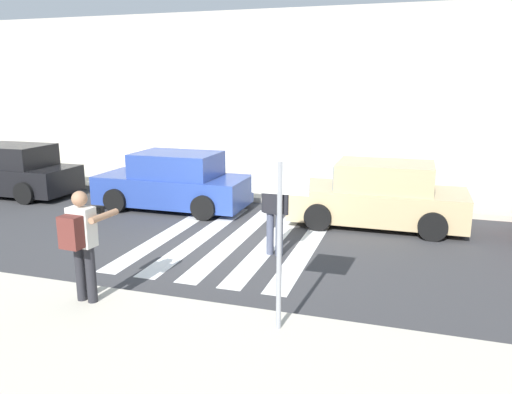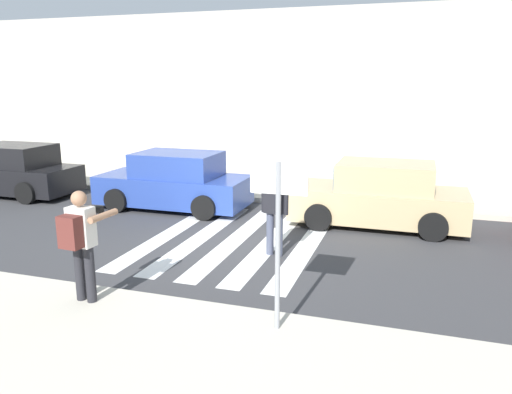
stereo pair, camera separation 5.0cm
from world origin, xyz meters
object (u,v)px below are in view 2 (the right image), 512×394
at_px(parked_car_black, 12,171).
at_px(parked_car_tan, 380,196).
at_px(photographer_with_backpack, 81,237).
at_px(pedestrian_crossing, 275,208).
at_px(stop_sign, 279,191).
at_px(parked_car_blue, 175,182).

bearing_deg(parked_car_black, parked_car_tan, 0.00).
height_order(photographer_with_backpack, pedestrian_crossing, photographer_with_backpack).
xyz_separation_m(stop_sign, parked_car_tan, (0.88, 5.97, -1.34)).
distance_m(pedestrian_crossing, parked_car_tan, 3.35).
relative_size(photographer_with_backpack, parked_car_blue, 0.42).
bearing_deg(parked_car_blue, stop_sign, -52.59).
bearing_deg(pedestrian_crossing, parked_car_blue, 142.35).
xyz_separation_m(pedestrian_crossing, parked_car_tan, (1.82, 2.80, -0.25)).
distance_m(stop_sign, photographer_with_backpack, 3.15).
distance_m(photographer_with_backpack, parked_car_tan, 7.22).
height_order(photographer_with_backpack, parked_car_tan, photographer_with_backpack).
xyz_separation_m(parked_car_black, parked_car_tan, (10.96, 0.00, 0.00)).
distance_m(pedestrian_crossing, parked_car_blue, 4.59).
relative_size(stop_sign, pedestrian_crossing, 1.53).
xyz_separation_m(pedestrian_crossing, parked_car_black, (-9.13, 2.80, -0.25)).
distance_m(photographer_with_backpack, parked_car_black, 9.31).
distance_m(pedestrian_crossing, parked_car_black, 9.56).
height_order(pedestrian_crossing, parked_car_blue, pedestrian_crossing).
relative_size(photographer_with_backpack, parked_car_black, 0.42).
relative_size(stop_sign, parked_car_tan, 0.64).
xyz_separation_m(photographer_with_backpack, parked_car_black, (-7.05, 6.06, -0.44)).
bearing_deg(photographer_with_backpack, parked_car_tan, 57.17).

